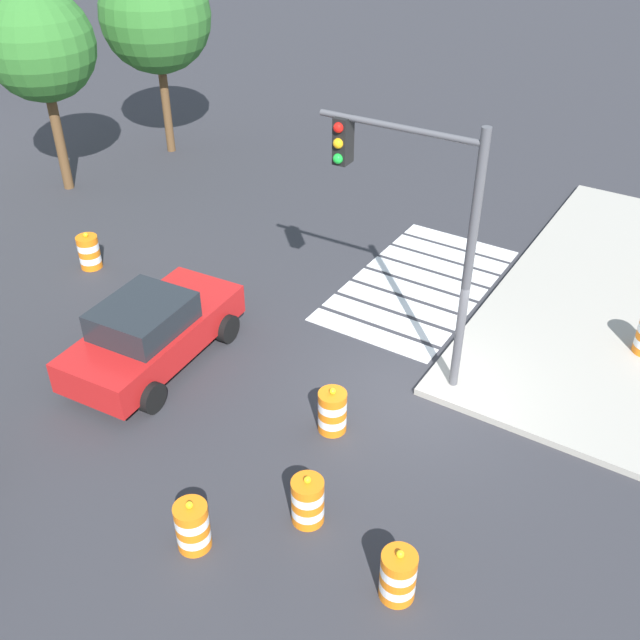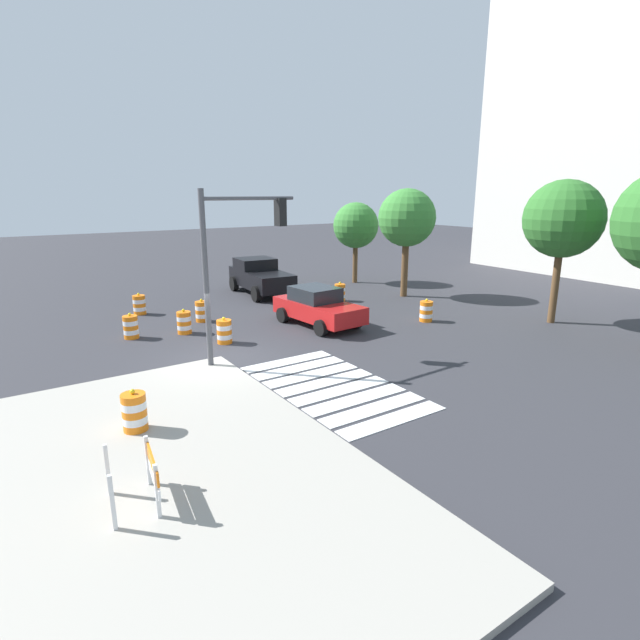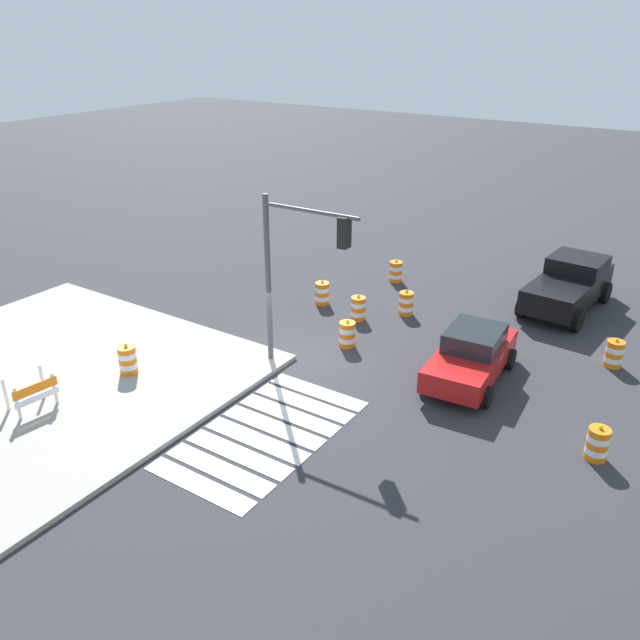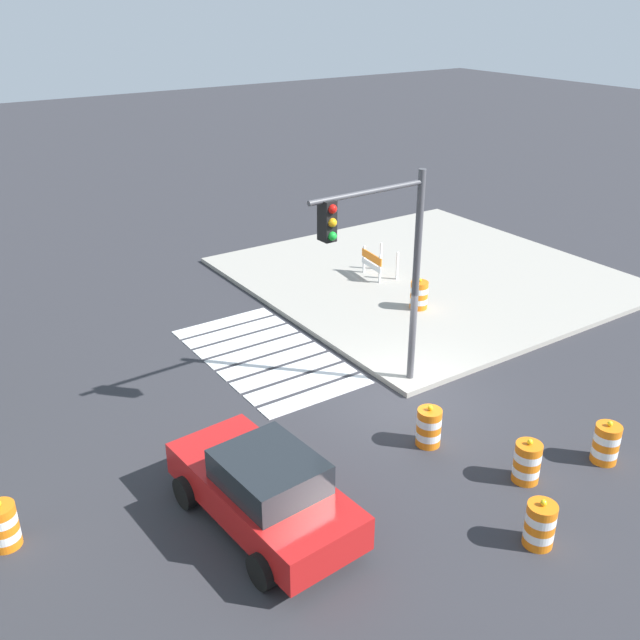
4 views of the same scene
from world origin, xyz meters
name	(u,v)px [view 1 (image 1 of 4)]	position (x,y,z in m)	size (l,w,h in m)	color
ground_plane	(414,394)	(0.00, 0.00, 0.00)	(120.00, 120.00, 0.00)	#2D2D33
crosswalk_stripes	(419,284)	(4.00, 1.80, 0.01)	(5.85, 3.20, 0.02)	silver
sports_car	(152,332)	(-2.02, 5.29, 0.81)	(4.43, 2.39, 1.63)	red
traffic_barrel_crosswalk_end	(398,576)	(-4.42, -1.87, 0.45)	(0.56, 0.56, 1.02)	orange
traffic_barrel_median_near	(308,501)	(-3.92, 0.08, 0.45)	(0.56, 0.56, 1.02)	orange
traffic_barrel_median_far	(192,526)	(-5.35, 1.37, 0.45)	(0.56, 0.56, 1.02)	orange
traffic_barrel_far_curb	(332,411)	(-1.79, 0.90, 0.45)	(0.56, 0.56, 1.02)	orange
traffic_barrel_opposite_curb	(89,252)	(0.15, 9.59, 0.45)	(0.56, 0.56, 1.02)	orange
traffic_light_pole	(416,207)	(0.55, 0.54, 3.91)	(0.47, 3.29, 5.50)	#4C4C51
street_tree_streetside_mid	(155,16)	(7.54, 13.36, 4.57)	(3.62, 3.62, 6.39)	brown
street_tree_streetside_far	(40,46)	(3.35, 14.01, 4.43)	(3.23, 3.23, 6.07)	brown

